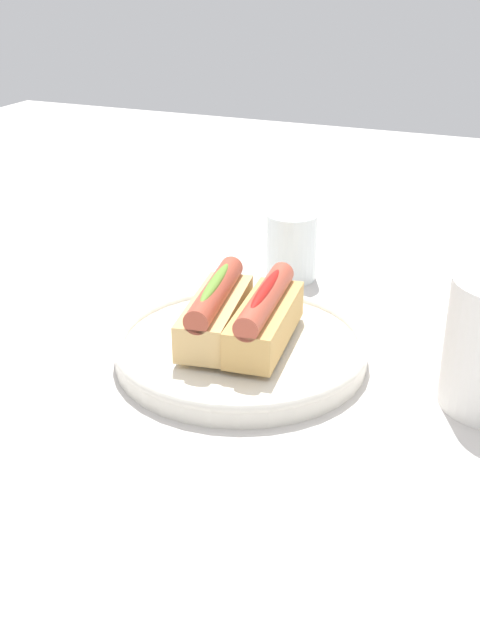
{
  "coord_description": "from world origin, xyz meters",
  "views": [
    {
      "loc": [
        0.69,
        0.29,
        0.4
      ],
      "look_at": [
        0.02,
        -0.0,
        0.05
      ],
      "focal_mm": 43.14,
      "sensor_mm": 36.0,
      "label": 1
    }
  ],
  "objects_px": {
    "serving_bowl": "(240,348)",
    "hotdog_front": "(215,310)",
    "water_glass": "(291,249)",
    "hotdog_back": "(265,317)"
  },
  "relations": [
    {
      "from": "hotdog_back",
      "to": "hotdog_front",
      "type": "bearing_deg",
      "value": -84.37
    },
    {
      "from": "serving_bowl",
      "to": "hotdog_front",
      "type": "height_order",
      "value": "hotdog_front"
    },
    {
      "from": "water_glass",
      "to": "hotdog_back",
      "type": "bearing_deg",
      "value": 13.06
    },
    {
      "from": "serving_bowl",
      "to": "hotdog_back",
      "type": "height_order",
      "value": "hotdog_back"
    },
    {
      "from": "hotdog_front",
      "to": "hotdog_back",
      "type": "bearing_deg",
      "value": 95.63
    },
    {
      "from": "hotdog_front",
      "to": "water_glass",
      "type": "height_order",
      "value": "hotdog_front"
    },
    {
      "from": "hotdog_front",
      "to": "hotdog_back",
      "type": "xyz_separation_m",
      "value": [
        -0.01,
        0.05,
        0.0
      ]
    },
    {
      "from": "serving_bowl",
      "to": "hotdog_front",
      "type": "xyz_separation_m",
      "value": [
        0.0,
        -0.03,
        0.04
      ]
    },
    {
      "from": "serving_bowl",
      "to": "hotdog_back",
      "type": "distance_m",
      "value": 0.05
    },
    {
      "from": "serving_bowl",
      "to": "water_glass",
      "type": "relative_size",
      "value": 3.04
    }
  ]
}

